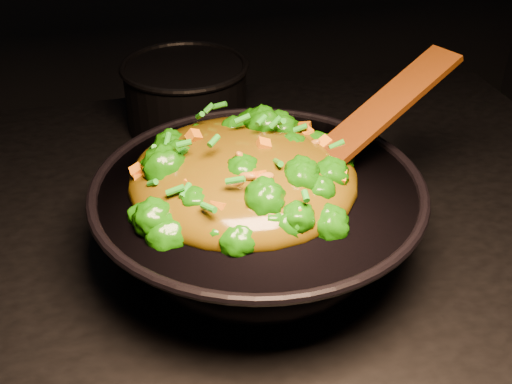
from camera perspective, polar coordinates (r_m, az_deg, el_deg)
name	(u,v)px	position (r m, az deg, el deg)	size (l,w,h in m)	color
wok	(258,223)	(0.82, 0.17, -2.78)	(0.40, 0.40, 0.11)	black
stir_fry	(243,147)	(0.77, -1.17, 3.99)	(0.28, 0.28, 0.10)	#165E06
spatula	(363,126)	(0.82, 9.46, 5.77)	(0.33, 0.05, 0.01)	#331708
back_pot	(186,95)	(1.15, -6.22, 8.54)	(0.21, 0.21, 0.12)	black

